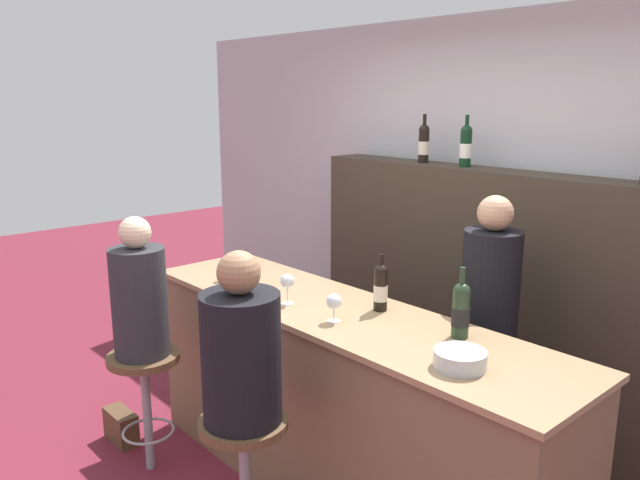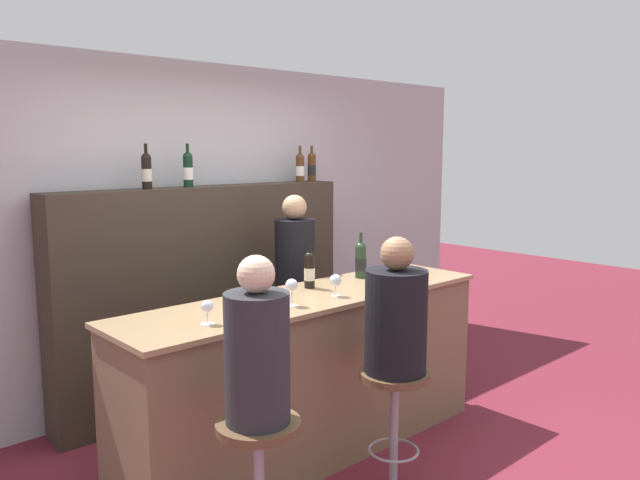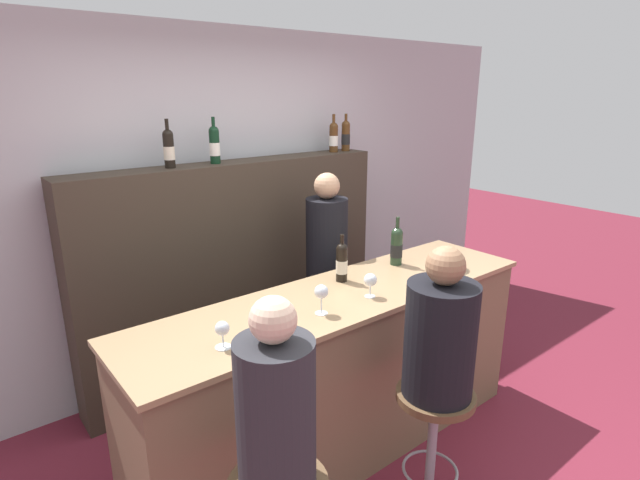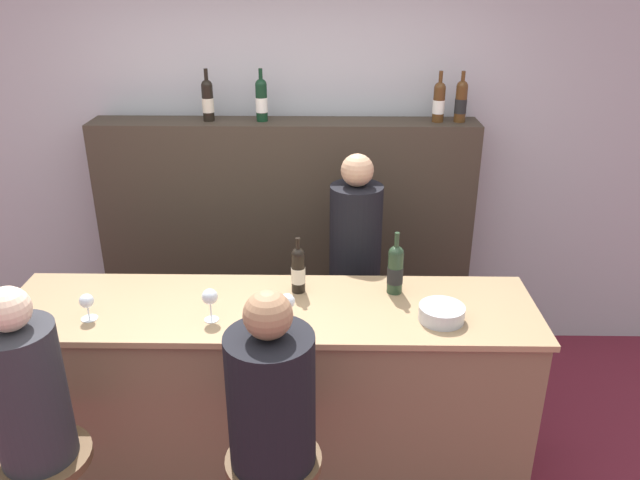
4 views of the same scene
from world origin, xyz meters
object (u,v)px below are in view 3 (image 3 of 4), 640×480
wine_bottle_backbar_1 (214,144)px  bar_stool_right (434,418)px  wine_bottle_backbar_0 (169,148)px  wine_bottle_backbar_2 (334,137)px  guest_seated_right (440,334)px  wine_glass_1 (321,293)px  wine_bottle_backbar_3 (346,135)px  metal_bowl (447,263)px  bartender (326,288)px  wine_glass_2 (370,281)px  wine_bottle_counter_1 (397,246)px  wine_glass_0 (222,330)px  wine_bottle_counter_0 (342,262)px  guest_seated_left (276,408)px

wine_bottle_backbar_1 → bar_stool_right: 2.23m
wine_bottle_backbar_0 → wine_bottle_backbar_2: bearing=0.0°
guest_seated_right → wine_glass_1: bearing=121.8°
wine_bottle_backbar_0 → wine_glass_1: (0.20, -1.33, -0.63)m
wine_bottle_backbar_3 → metal_bowl: size_ratio=1.44×
guest_seated_right → bartender: 1.39m
wine_bottle_backbar_0 → wine_glass_2: wine_bottle_backbar_0 is taller
wine_bottle_counter_1 → wine_glass_0: 1.47m
wine_bottle_counter_0 → guest_seated_left: bearing=-141.9°
wine_bottle_backbar_0 → bartender: wine_bottle_backbar_0 is taller
wine_bottle_backbar_0 → metal_bowl: bearing=-45.9°
wine_bottle_counter_0 → guest_seated_right: (-0.07, -0.80, -0.14)m
wine_bottle_counter_0 → wine_bottle_counter_1: wine_bottle_counter_1 is taller
wine_bottle_counter_0 → guest_seated_right: guest_seated_right is taller
guest_seated_right → bartender: (0.37, 1.31, -0.28)m
wine_bottle_counter_1 → wine_glass_1: (-0.87, -0.29, -0.01)m
wine_glass_0 → guest_seated_right: size_ratio=0.17×
wine_bottle_counter_0 → wine_bottle_backbar_2: wine_bottle_backbar_2 is taller
wine_bottle_backbar_2 → bartender: 1.27m
wine_bottle_backbar_1 → wine_bottle_counter_0: bearing=-75.7°
wine_bottle_counter_1 → wine_bottle_backbar_2: 1.25m
guest_seated_right → wine_bottle_backbar_0: bearing=105.9°
wine_glass_1 → bar_stool_right: (0.32, -0.52, -0.60)m
wine_bottle_backbar_1 → wine_bottle_backbar_3: 1.21m
wine_glass_0 → wine_glass_1: bearing=-0.0°
wine_bottle_backbar_0 → bar_stool_right: size_ratio=0.45×
metal_bowl → bartender: (-0.37, 0.78, -0.32)m
wine_bottle_counter_0 → guest_seated_right: size_ratio=0.38×
wine_bottle_counter_1 → wine_bottle_counter_0: bearing=180.0°
wine_bottle_counter_0 → wine_glass_1: (-0.39, -0.29, -0.01)m
bartender → wine_bottle_backbar_2: bearing=46.2°
wine_glass_2 → guest_seated_right: guest_seated_right is taller
wine_bottle_backbar_0 → wine_bottle_backbar_3: 1.54m
wine_bottle_backbar_2 → wine_bottle_counter_1: bearing=-107.7°
wine_bottle_counter_0 → wine_bottle_backbar_2: size_ratio=0.96×
wine_glass_2 → metal_bowl: 0.71m
wine_glass_1 → bartender: 1.13m
wine_bottle_backbar_2 → bartender: size_ratio=0.19×
wine_bottle_backbar_2 → guest_seated_right: 2.18m
wine_glass_1 → wine_bottle_backbar_1: bearing=84.7°
guest_seated_left → bar_stool_right: (0.95, 0.00, -0.48)m
guest_seated_left → bar_stool_right: 1.07m
wine_bottle_counter_0 → bartender: 0.72m
wine_bottle_backbar_2 → bartender: (-0.51, -0.53, -1.04)m
wine_bottle_counter_0 → guest_seated_left: size_ratio=0.38×
wine_bottle_counter_0 → bar_stool_right: 1.01m
wine_glass_2 → bar_stool_right: (-0.03, -0.52, -0.58)m
wine_bottle_backbar_2 → wine_bottle_backbar_3: same height
metal_bowl → guest_seated_right: guest_seated_right is taller
wine_bottle_backbar_3 → guest_seated_left: 2.80m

